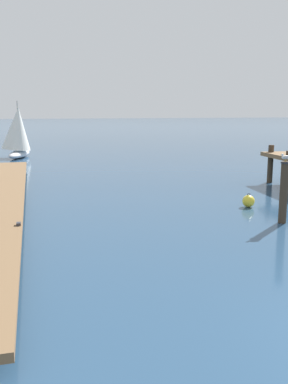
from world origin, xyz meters
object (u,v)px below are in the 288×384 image
Objects in this scene: mooring_piling at (284,191)px; mooring_buoy at (248,201)px; distant_sailboat at (18,132)px; perched_seagull at (286,157)px.

mooring_buoy is at bearing 85.24° from mooring_piling.
mooring_piling reaches higher than mooring_buoy.
mooring_buoy is 0.12× the size of distant_sailboat.
mooring_buoy is at bearing -69.64° from distant_sailboat.
mooring_piling is 24.66m from distant_sailboat.
mooring_piling is 1.13m from perched_seagull.
perched_seagull is at bearing -94.62° from mooring_buoy.
perched_seagull is (0.01, -0.00, 1.13)m from mooring_piling.
distant_sailboat is (-7.59, 23.44, 0.94)m from mooring_piling.
perched_seagull reaches higher than mooring_piling.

